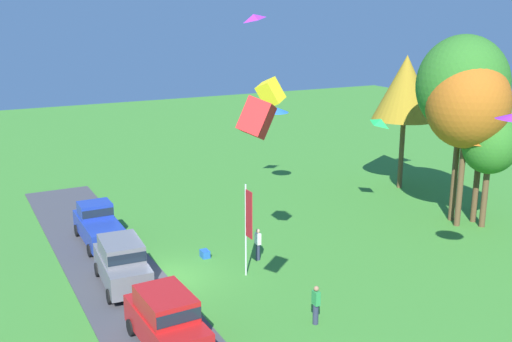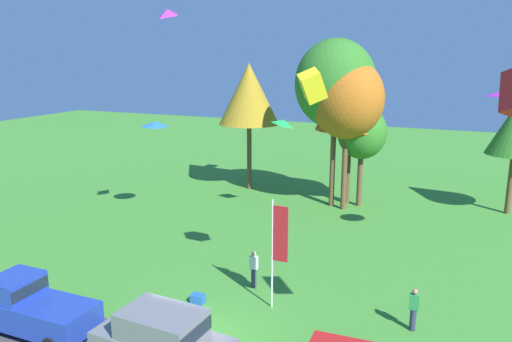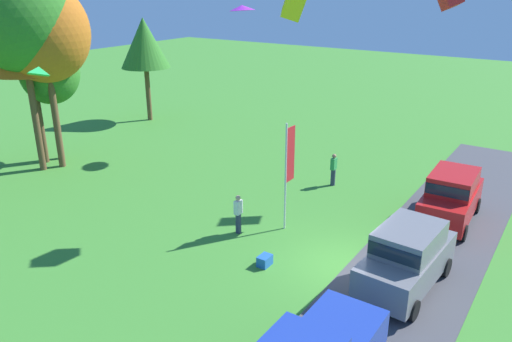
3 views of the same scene
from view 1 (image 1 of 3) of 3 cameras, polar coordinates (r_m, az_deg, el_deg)
name	(u,v)px [view 1 (image 1 of 3)]	position (r m, az deg, el deg)	size (l,w,h in m)	color
ground_plane	(170,278)	(29.96, -8.24, -10.07)	(120.00, 120.00, 0.00)	#3D842D
pavement_strip	(124,287)	(29.37, -12.44, -10.74)	(36.00, 4.40, 0.06)	#424247
car_pickup_by_flagpole	(98,224)	(34.70, -14.79, -4.92)	(5.01, 2.06, 2.14)	#1E389E
car_suv_far_end	(122,261)	(28.98, -12.66, -8.38)	(4.71, 2.28, 2.28)	slate
car_suv_mid_row	(166,318)	(23.67, -8.53, -13.69)	(4.67, 2.18, 2.28)	red
person_beside_suv	(316,305)	(25.42, 5.72, -12.55)	(0.36, 0.24, 1.71)	#2D334C
person_on_lawn	(258,244)	(31.39, 0.18, -6.98)	(0.36, 0.24, 1.71)	#2D334C
tree_far_left	(406,88)	(44.25, 14.05, 7.67)	(4.59, 4.59, 9.69)	brown
tree_left_of_center	(462,86)	(37.69, 19.06, 7.69)	(5.39, 5.39, 11.37)	brown
tree_far_right	(485,99)	(37.94, 20.94, 6.38)	(4.74, 4.74, 10.01)	brown
tree_lone_near	(468,104)	(36.85, 19.50, 6.06)	(4.80, 4.80, 10.12)	brown
tree_center_back	(490,144)	(37.59, 21.38, 2.43)	(3.31, 3.31, 6.99)	brown
flag_banner	(248,220)	(28.67, -0.78, -4.68)	(0.71, 0.08, 4.67)	silver
cooler_box	(205,254)	(32.05, -4.89, -7.87)	(0.56, 0.40, 0.40)	blue
kite_box_mid_center	(271,93)	(26.53, 1.39, 7.46)	(0.75, 0.75, 1.05)	yellow
kite_delta_topmost	(277,110)	(40.82, 2.00, 5.83)	(1.60, 1.60, 0.32)	blue
kite_diamond_over_trees	(253,17)	(35.57, -0.25, 14.44)	(0.81, 1.07, 0.35)	purple
kite_box_trailing_tail	(257,118)	(18.66, 0.06, 5.08)	(0.78, 0.78, 1.09)	red
kite_diamond_high_left	(381,122)	(36.62, 11.81, 4.61)	(0.85, 1.01, 0.36)	green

